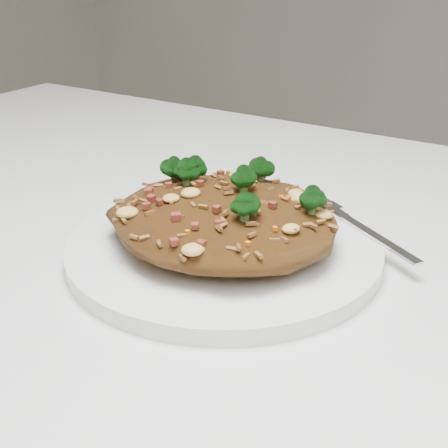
# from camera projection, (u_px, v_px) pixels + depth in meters

# --- Properties ---
(dining_table) EXTENTS (1.20, 0.80, 0.75)m
(dining_table) POSITION_uv_depth(u_px,v_px,m) (196.00, 336.00, 0.56)
(dining_table) COLOR silver
(dining_table) RESTS_ON ground
(plate) EXTENTS (0.25, 0.25, 0.01)m
(plate) POSITION_uv_depth(u_px,v_px,m) (224.00, 249.00, 0.51)
(plate) COLOR white
(plate) RESTS_ON dining_table
(fried_rice) EXTENTS (0.19, 0.17, 0.06)m
(fried_rice) POSITION_uv_depth(u_px,v_px,m) (224.00, 209.00, 0.49)
(fried_rice) COLOR brown
(fried_rice) RESTS_ON plate
(fork) EXTENTS (0.14, 0.10, 0.00)m
(fork) POSITION_uv_depth(u_px,v_px,m) (360.00, 227.00, 0.52)
(fork) COLOR silver
(fork) RESTS_ON plate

